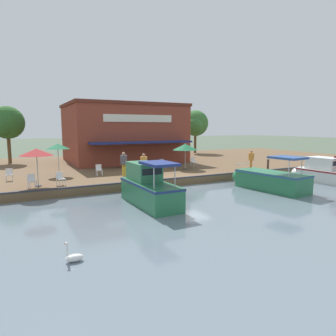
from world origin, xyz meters
name	(u,v)px	position (x,y,z in m)	size (l,w,h in m)	color
ground_plane	(190,186)	(0.00, 0.00, 0.00)	(220.00, 220.00, 0.00)	#4C5B47
quay_deck	(136,165)	(-11.00, 0.00, 0.30)	(22.00, 56.00, 0.60)	brown
quay_edge_fender	(190,177)	(-0.10, 0.00, 0.65)	(0.20, 50.40, 0.10)	#2D2D33
waterfront_restaurant	(123,133)	(-13.40, -0.53, 3.70)	(11.37, 11.96, 6.20)	brown
patio_umbrella_mid_patio_left	(58,146)	(-5.62, -8.47, 2.86)	(1.74, 1.74, 2.51)	#B7B7B7
patio_umbrella_by_entrance	(185,147)	(-4.14, 2.01, 2.59)	(2.20, 2.20, 2.31)	#B7B7B7
patio_umbrella_mid_patio_right	(36,152)	(-1.72, -10.24, 2.77)	(2.06, 2.06, 2.43)	#B7B7B7
cafe_chair_far_corner_seat	(60,178)	(-1.42, -8.94, 1.08)	(0.56, 0.56, 0.85)	white
cafe_chair_beside_entrance	(99,169)	(-4.25, -5.70, 1.08)	(0.45, 0.45, 0.85)	white
cafe_chair_back_row_seat	(9,174)	(-4.79, -11.88, 1.08)	(0.46, 0.46, 0.85)	white
cafe_chair_facing_river	(163,163)	(-5.48, 0.42, 1.08)	(0.52, 0.52, 0.85)	white
cafe_chair_mid_patio	(32,180)	(-1.31, -10.62, 1.08)	(0.52, 0.52, 0.85)	white
cafe_chair_under_first_umbrella	(194,161)	(-5.56, 3.79, 1.08)	(0.49, 0.49, 0.85)	white
person_near_entrance	(144,162)	(-1.46, -3.10, 1.76)	(0.52, 0.52, 1.83)	#337547
person_at_quay_edge	(251,157)	(-1.44, 7.23, 1.66)	(0.48, 0.48, 1.69)	orange
person_mid_patio	(124,161)	(-3.29, -4.00, 1.76)	(0.51, 0.51, 1.82)	gold
motorboat_distant_upstream	(265,179)	(3.63, 3.85, 0.78)	(5.84, 2.56, 2.38)	#287047
motorboat_far_downstream	(146,187)	(3.40, -5.01, 0.97)	(5.59, 1.78, 2.48)	#287047
motorboat_mid_row	(327,173)	(4.02, 9.93, 0.81)	(6.41, 2.33, 2.16)	silver
mooring_post	(268,165)	(-0.35, 8.16, 1.08)	(0.22, 0.22, 0.94)	#473323
swan	(74,257)	(9.28, -10.01, 0.23)	(0.29, 0.61, 0.69)	white
tree_behind_restaurant	(6,124)	(-16.56, -12.03, 4.70)	(3.54, 3.37, 5.89)	brown
tree_downstream_bank	(195,124)	(-18.16, 11.95, 4.80)	(3.90, 3.72, 6.17)	brown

